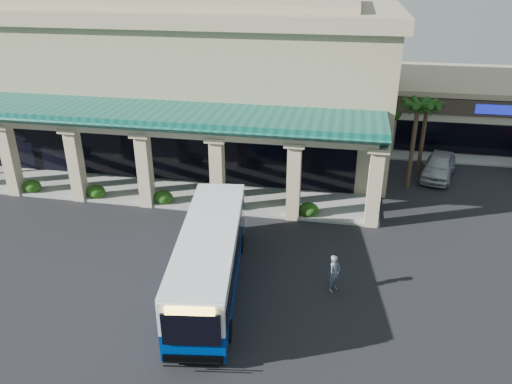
# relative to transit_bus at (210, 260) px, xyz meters

# --- Properties ---
(ground) EXTENTS (110.00, 110.00, 0.00)m
(ground) POSITION_rel_transit_bus_xyz_m (1.37, 2.38, -1.51)
(ground) COLOR black
(main_building) EXTENTS (30.80, 14.80, 11.35)m
(main_building) POSITION_rel_transit_bus_xyz_m (-6.63, 18.38, 4.17)
(main_building) COLOR tan
(main_building) RESTS_ON ground
(arcade) EXTENTS (30.00, 6.20, 5.70)m
(arcade) POSITION_rel_transit_bus_xyz_m (-6.63, 9.18, 1.34)
(arcade) COLOR #0D5045
(arcade) RESTS_ON ground
(palm_0) EXTENTS (2.40, 2.40, 6.60)m
(palm_0) POSITION_rel_transit_bus_xyz_m (9.87, 13.38, 1.79)
(palm_0) COLOR #193F11
(palm_0) RESTS_ON ground
(palm_1) EXTENTS (2.40, 2.40, 5.80)m
(palm_1) POSITION_rel_transit_bus_xyz_m (10.87, 16.38, 1.39)
(palm_1) COLOR #193F11
(palm_1) RESTS_ON ground
(broadleaf_tree) EXTENTS (2.60, 2.60, 4.81)m
(broadleaf_tree) POSITION_rel_transit_bus_xyz_m (8.87, 21.38, 0.90)
(broadleaf_tree) COLOR #1D450F
(broadleaf_tree) RESTS_ON ground
(transit_bus) EXTENTS (4.03, 11.05, 3.02)m
(transit_bus) POSITION_rel_transit_bus_xyz_m (0.00, 0.00, 0.00)
(transit_bus) COLOR #002D90
(transit_bus) RESTS_ON ground
(pedestrian) EXTENTS (0.73, 0.79, 1.81)m
(pedestrian) POSITION_rel_transit_bus_xyz_m (5.57, 0.85, -0.60)
(pedestrian) COLOR slate
(pedestrian) RESTS_ON ground
(car_silver) EXTENTS (3.17, 5.19, 1.65)m
(car_silver) POSITION_rel_transit_bus_xyz_m (12.10, 15.55, -0.68)
(car_silver) COLOR #B2B2B9
(car_silver) RESTS_ON ground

